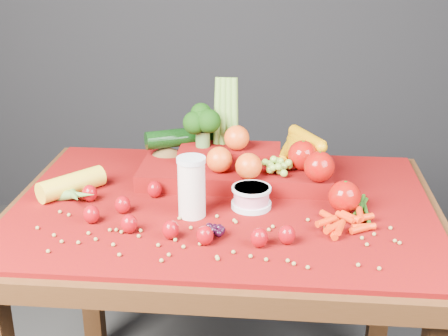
# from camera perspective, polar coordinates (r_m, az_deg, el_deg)

# --- Properties ---
(table) EXTENTS (1.10, 0.80, 0.75)m
(table) POSITION_cam_1_polar(r_m,az_deg,el_deg) (1.63, -0.07, -6.63)
(table) COLOR #381F0C
(table) RESTS_ON ground
(red_cloth) EXTENTS (1.05, 0.75, 0.01)m
(red_cloth) POSITION_cam_1_polar(r_m,az_deg,el_deg) (1.59, -0.07, -3.42)
(red_cloth) COLOR #650A03
(red_cloth) RESTS_ON table
(milk_glass) EXTENTS (0.07, 0.07, 0.15)m
(milk_glass) POSITION_cam_1_polar(r_m,az_deg,el_deg) (1.49, -2.98, -1.55)
(milk_glass) COLOR silver
(milk_glass) RESTS_ON red_cloth
(yogurt_bowl) EXTENTS (0.10, 0.10, 0.05)m
(yogurt_bowl) POSITION_cam_1_polar(r_m,az_deg,el_deg) (1.55, 2.52, -2.62)
(yogurt_bowl) COLOR silver
(yogurt_bowl) RESTS_ON red_cloth
(strawberry_scatter) EXTENTS (0.54, 0.28, 0.05)m
(strawberry_scatter) POSITION_cam_1_polar(r_m,az_deg,el_deg) (1.47, -5.43, -4.39)
(strawberry_scatter) COLOR #910D07
(strawberry_scatter) RESTS_ON red_cloth
(dark_grape_cluster) EXTENTS (0.06, 0.05, 0.03)m
(dark_grape_cluster) POSITION_cam_1_polar(r_m,az_deg,el_deg) (1.42, -1.07, -5.84)
(dark_grape_cluster) COLOR black
(dark_grape_cluster) RESTS_ON red_cloth
(soybean_scatter) EXTENTS (0.84, 0.24, 0.01)m
(soybean_scatter) POSITION_cam_1_polar(r_m,az_deg,el_deg) (1.41, -0.84, -6.48)
(soybean_scatter) COLOR olive
(soybean_scatter) RESTS_ON red_cloth
(corn_ear) EXTENTS (0.25, 0.26, 0.06)m
(corn_ear) POSITION_cam_1_polar(r_m,az_deg,el_deg) (1.64, -13.67, -2.11)
(corn_ear) COLOR yellow
(corn_ear) RESTS_ON red_cloth
(potato) EXTENTS (0.09, 0.07, 0.06)m
(potato) POSITION_cam_1_polar(r_m,az_deg,el_deg) (1.79, -5.21, 0.85)
(potato) COLOR brown
(potato) RESTS_ON red_cloth
(baby_carrot_pile) EXTENTS (0.17, 0.17, 0.03)m
(baby_carrot_pile) POSITION_cam_1_polar(r_m,az_deg,el_deg) (1.48, 10.95, -4.93)
(baby_carrot_pile) COLOR red
(baby_carrot_pile) RESTS_ON red_cloth
(green_bean_pile) EXTENTS (0.14, 0.12, 0.01)m
(green_bean_pile) POSITION_cam_1_polar(r_m,az_deg,el_deg) (1.58, 12.32, -3.62)
(green_bean_pile) COLOR #235112
(green_bean_pile) RESTS_ON red_cloth
(produce_mound) EXTENTS (0.59, 0.37, 0.27)m
(produce_mound) POSITION_cam_1_polar(r_m,az_deg,el_deg) (1.70, 2.00, 0.68)
(produce_mound) COLOR #650A03
(produce_mound) RESTS_ON red_cloth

